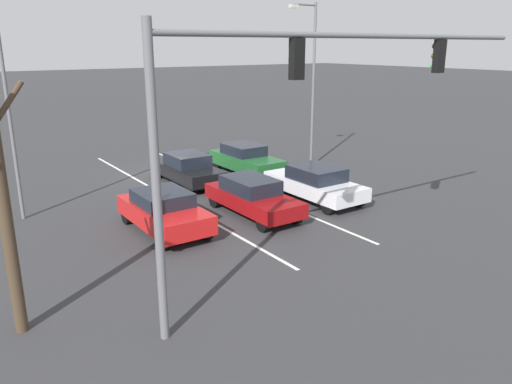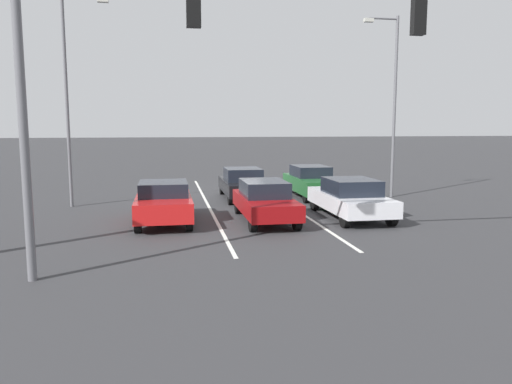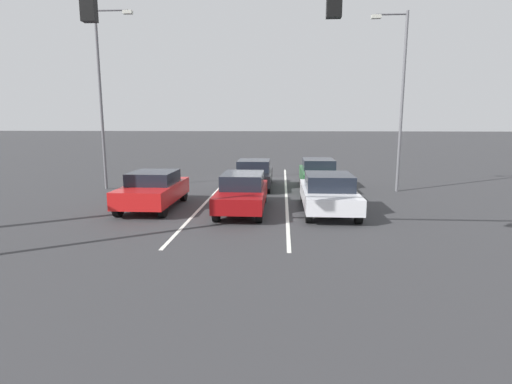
{
  "view_description": "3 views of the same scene",
  "coord_description": "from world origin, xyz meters",
  "px_view_note": "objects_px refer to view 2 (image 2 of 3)",
  "views": [
    {
      "loc": [
        10.45,
        22.82,
        6.4
      ],
      "look_at": [
        0.76,
        8.84,
        1.38
      ],
      "focal_mm": 35.0,
      "sensor_mm": 36.0,
      "label": 1
    },
    {
      "loc": [
        3.45,
        24.98,
        3.46
      ],
      "look_at": [
        0.68,
        9.49,
        1.34
      ],
      "focal_mm": 35.0,
      "sensor_mm": 36.0,
      "label": 2
    },
    {
      "loc": [
        -1.51,
        22.58,
        3.43
      ],
      "look_at": [
        -0.65,
        9.32,
        1.07
      ],
      "focal_mm": 28.0,
      "sensor_mm": 36.0,
      "label": 3
    }
  ],
  "objects_px": {
    "car_darkgreen_leftlane_second": "(312,181)",
    "street_lamp_right_shoulder": "(71,87)",
    "car_maroon_midlane_front": "(265,200)",
    "street_lamp_left_shoulder": "(392,96)",
    "car_white_leftlane_front": "(350,198)",
    "traffic_signal_gantry": "(198,45)",
    "car_red_rightlane_front": "(164,202)",
    "car_black_midlane_second": "(243,183)"
  },
  "relations": [
    {
      "from": "traffic_signal_gantry",
      "to": "car_red_rightlane_front",
      "type": "bearing_deg",
      "value": -81.78
    },
    {
      "from": "car_black_midlane_second",
      "to": "street_lamp_right_shoulder",
      "type": "relative_size",
      "value": 0.51
    },
    {
      "from": "traffic_signal_gantry",
      "to": "car_white_leftlane_front",
      "type": "bearing_deg",
      "value": -134.78
    },
    {
      "from": "car_darkgreen_leftlane_second",
      "to": "street_lamp_left_shoulder",
      "type": "distance_m",
      "value": 5.5
    },
    {
      "from": "car_darkgreen_leftlane_second",
      "to": "street_lamp_left_shoulder",
      "type": "height_order",
      "value": "street_lamp_left_shoulder"
    },
    {
      "from": "car_black_midlane_second",
      "to": "traffic_signal_gantry",
      "type": "distance_m",
      "value": 12.68
    },
    {
      "from": "car_darkgreen_leftlane_second",
      "to": "traffic_signal_gantry",
      "type": "bearing_deg",
      "value": 62.1
    },
    {
      "from": "car_maroon_midlane_front",
      "to": "traffic_signal_gantry",
      "type": "bearing_deg",
      "value": 65.59
    },
    {
      "from": "car_darkgreen_leftlane_second",
      "to": "street_lamp_right_shoulder",
      "type": "height_order",
      "value": "street_lamp_right_shoulder"
    },
    {
      "from": "car_red_rightlane_front",
      "to": "street_lamp_right_shoulder",
      "type": "xyz_separation_m",
      "value": [
        3.71,
        -4.33,
        4.25
      ]
    },
    {
      "from": "car_maroon_midlane_front",
      "to": "car_red_rightlane_front",
      "type": "bearing_deg",
      "value": -4.5
    },
    {
      "from": "car_maroon_midlane_front",
      "to": "car_white_leftlane_front",
      "type": "xyz_separation_m",
      "value": [
        -3.29,
        -0.08,
        -0.0
      ]
    },
    {
      "from": "car_maroon_midlane_front",
      "to": "car_darkgreen_leftlane_second",
      "type": "bearing_deg",
      "value": -121.39
    },
    {
      "from": "car_maroon_midlane_front",
      "to": "street_lamp_left_shoulder",
      "type": "relative_size",
      "value": 0.54
    },
    {
      "from": "street_lamp_right_shoulder",
      "to": "street_lamp_left_shoulder",
      "type": "relative_size",
      "value": 1.04
    },
    {
      "from": "car_red_rightlane_front",
      "to": "car_black_midlane_second",
      "type": "height_order",
      "value": "car_red_rightlane_front"
    },
    {
      "from": "traffic_signal_gantry",
      "to": "street_lamp_left_shoulder",
      "type": "distance_m",
      "value": 14.59
    },
    {
      "from": "traffic_signal_gantry",
      "to": "car_black_midlane_second",
      "type": "bearing_deg",
      "value": -103.42
    },
    {
      "from": "street_lamp_right_shoulder",
      "to": "street_lamp_left_shoulder",
      "type": "distance_m",
      "value": 14.37
    },
    {
      "from": "traffic_signal_gantry",
      "to": "street_lamp_right_shoulder",
      "type": "xyz_separation_m",
      "value": [
        4.61,
        -10.57,
        -0.22
      ]
    },
    {
      "from": "car_red_rightlane_front",
      "to": "car_white_leftlane_front",
      "type": "xyz_separation_m",
      "value": [
        -6.89,
        0.2,
        -0.0
      ]
    },
    {
      "from": "traffic_signal_gantry",
      "to": "car_maroon_midlane_front",
      "type": "bearing_deg",
      "value": -114.41
    },
    {
      "from": "car_darkgreen_leftlane_second",
      "to": "car_white_leftlane_front",
      "type": "bearing_deg",
      "value": 88.8
    },
    {
      "from": "car_red_rightlane_front",
      "to": "street_lamp_left_shoulder",
      "type": "distance_m",
      "value": 12.3
    },
    {
      "from": "car_darkgreen_leftlane_second",
      "to": "car_black_midlane_second",
      "type": "relative_size",
      "value": 1.02
    },
    {
      "from": "car_maroon_midlane_front",
      "to": "car_red_rightlane_front",
      "type": "relative_size",
      "value": 1.08
    },
    {
      "from": "car_darkgreen_leftlane_second",
      "to": "traffic_signal_gantry",
      "type": "height_order",
      "value": "traffic_signal_gantry"
    },
    {
      "from": "traffic_signal_gantry",
      "to": "street_lamp_left_shoulder",
      "type": "xyz_separation_m",
      "value": [
        -9.75,
        -10.84,
        -0.41
      ]
    },
    {
      "from": "car_white_leftlane_front",
      "to": "car_black_midlane_second",
      "type": "distance_m",
      "value": 6.37
    },
    {
      "from": "car_black_midlane_second",
      "to": "street_lamp_left_shoulder",
      "type": "distance_m",
      "value": 8.14
    },
    {
      "from": "traffic_signal_gantry",
      "to": "street_lamp_right_shoulder",
      "type": "distance_m",
      "value": 11.54
    },
    {
      "from": "traffic_signal_gantry",
      "to": "street_lamp_left_shoulder",
      "type": "relative_size",
      "value": 1.47
    },
    {
      "from": "car_maroon_midlane_front",
      "to": "car_darkgreen_leftlane_second",
      "type": "distance_m",
      "value": 6.53
    },
    {
      "from": "car_black_midlane_second",
      "to": "traffic_signal_gantry",
      "type": "bearing_deg",
      "value": 76.58
    },
    {
      "from": "car_darkgreen_leftlane_second",
      "to": "street_lamp_left_shoulder",
      "type": "relative_size",
      "value": 0.54
    },
    {
      "from": "car_black_midlane_second",
      "to": "car_white_leftlane_front",
      "type": "bearing_deg",
      "value": 120.56
    },
    {
      "from": "street_lamp_right_shoulder",
      "to": "car_red_rightlane_front",
      "type": "bearing_deg",
      "value": 130.58
    },
    {
      "from": "car_white_leftlane_front",
      "to": "street_lamp_left_shoulder",
      "type": "bearing_deg",
      "value": -128.11
    },
    {
      "from": "car_maroon_midlane_front",
      "to": "street_lamp_left_shoulder",
      "type": "distance_m",
      "value": 9.49
    },
    {
      "from": "street_lamp_right_shoulder",
      "to": "street_lamp_left_shoulder",
      "type": "height_order",
      "value": "street_lamp_right_shoulder"
    },
    {
      "from": "car_red_rightlane_front",
      "to": "car_white_leftlane_front",
      "type": "distance_m",
      "value": 6.89
    },
    {
      "from": "car_darkgreen_leftlane_second",
      "to": "car_black_midlane_second",
      "type": "xyz_separation_m",
      "value": [
        3.36,
        0.01,
        -0.03
      ]
    }
  ]
}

